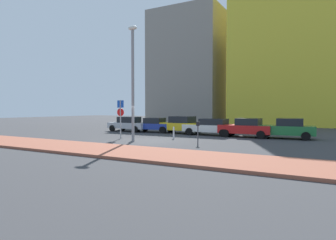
{
  "coord_description": "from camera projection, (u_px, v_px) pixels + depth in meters",
  "views": [
    {
      "loc": [
        11.21,
        -17.54,
        2.32
      ],
      "look_at": [
        -0.54,
        3.81,
        1.36
      ],
      "focal_mm": 30.91,
      "sensor_mm": 36.0,
      "label": 1
    }
  ],
  "objects": [
    {
      "name": "building_colorful_midrise",
      "position": [
        305.0,
        39.0,
        41.1
      ],
      "size": [
        18.62,
        13.46,
        24.45
      ],
      "primitive_type": "cube",
      "color": "gold",
      "rests_on": "ground"
    },
    {
      "name": "parked_car_yellow",
      "position": [
        181.0,
        125.0,
        27.09
      ],
      "size": [
        4.3,
        2.32,
        1.6
      ],
      "color": "gold",
      "rests_on": "ground"
    },
    {
      "name": "traffic_bollard_mid",
      "position": [
        133.0,
        134.0,
        20.8
      ],
      "size": [
        0.16,
        0.16,
        1.04
      ],
      "primitive_type": "cylinder",
      "color": "#B7B7BC",
      "rests_on": "ground"
    },
    {
      "name": "parked_car_blue",
      "position": [
        154.0,
        125.0,
        28.4
      ],
      "size": [
        4.29,
        2.11,
        1.41
      ],
      "color": "#1E389E",
      "rests_on": "ground"
    },
    {
      "name": "sidewalk_brick",
      "position": [
        96.0,
        149.0,
        16.06
      ],
      "size": [
        40.0,
        3.78,
        0.14
      ],
      "primitive_type": "cube",
      "color": "#93513D",
      "rests_on": "ground"
    },
    {
      "name": "ground_plane",
      "position": [
        149.0,
        141.0,
        20.85
      ],
      "size": [
        120.0,
        120.0,
        0.0
      ],
      "primitive_type": "plane",
      "color": "#38383A"
    },
    {
      "name": "building_under_construction",
      "position": [
        193.0,
        69.0,
        49.9
      ],
      "size": [
        11.65,
        12.32,
        18.39
      ],
      "primitive_type": "cube",
      "color": "gray",
      "rests_on": "ground"
    },
    {
      "name": "parked_car_white",
      "position": [
        211.0,
        127.0,
        25.18
      ],
      "size": [
        4.58,
        2.1,
        1.45
      ],
      "color": "white",
      "rests_on": "ground"
    },
    {
      "name": "parking_meter",
      "position": [
        198.0,
        130.0,
        18.61
      ],
      "size": [
        0.18,
        0.14,
        1.48
      ],
      "color": "#4C4C51",
      "rests_on": "ground"
    },
    {
      "name": "traffic_bollard_near",
      "position": [
        174.0,
        133.0,
        22.33
      ],
      "size": [
        0.13,
        0.13,
        0.92
      ],
      "primitive_type": "cylinder",
      "color": "#B7B7BC",
      "rests_on": "ground"
    },
    {
      "name": "parking_sign_post",
      "position": [
        121.0,
        114.0,
        22.09
      ],
      "size": [
        0.6,
        0.1,
        2.98
      ],
      "color": "gray",
      "rests_on": "ground"
    },
    {
      "name": "street_lamp",
      "position": [
        133.0,
        75.0,
        20.09
      ],
      "size": [
        0.7,
        0.36,
        8.05
      ],
      "color": "gray",
      "rests_on": "ground"
    },
    {
      "name": "parked_car_green",
      "position": [
        286.0,
        128.0,
        22.27
      ],
      "size": [
        4.37,
        2.24,
        1.57
      ],
      "color": "#237238",
      "rests_on": "ground"
    },
    {
      "name": "parked_car_red",
      "position": [
        246.0,
        128.0,
        23.51
      ],
      "size": [
        4.23,
        2.09,
        1.54
      ],
      "color": "red",
      "rests_on": "ground"
    },
    {
      "name": "parked_car_silver",
      "position": [
        129.0,
        124.0,
        29.48
      ],
      "size": [
        4.38,
        2.04,
        1.5
      ],
      "color": "#B7BABF",
      "rests_on": "ground"
    }
  ]
}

